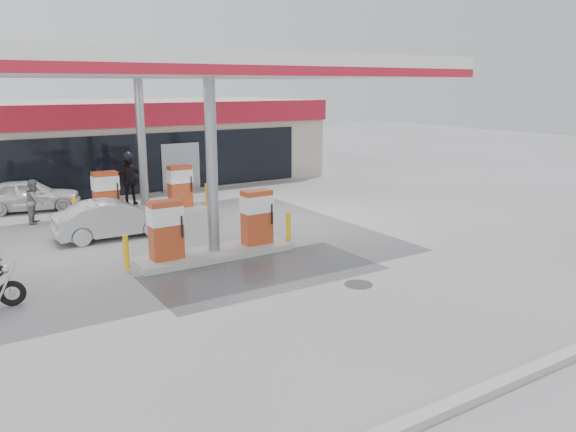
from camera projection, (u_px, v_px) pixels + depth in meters
name	position (u px, v px, depth m)	size (l,w,h in m)	color
ground	(248.00, 276.00, 14.36)	(90.00, 90.00, 0.00)	gray
wet_patch	(265.00, 273.00, 14.62)	(6.00, 3.00, 0.00)	#4C4C4F
drain_cover	(358.00, 284.00, 13.76)	(0.70, 0.70, 0.01)	#38383A
kerb	(465.00, 400.00, 8.59)	(28.00, 0.25, 0.15)	gray
store_building	(90.00, 143.00, 27.00)	(22.00, 8.22, 4.00)	beige
canopy	(168.00, 68.00, 17.26)	(16.00, 10.02, 5.51)	silver
pump_island_near	(214.00, 232.00, 15.84)	(5.14, 1.30, 1.78)	#9E9E99
pump_island_far	(145.00, 197.00, 20.77)	(5.14, 1.30, 1.78)	#9E9E99
sedan_white	(29.00, 195.00, 21.59)	(1.50, 3.72, 1.27)	silver
attendant	(35.00, 201.00, 19.70)	(0.76, 0.59, 1.56)	slate
hatchback_silver	(114.00, 219.00, 17.88)	(1.29, 3.69, 1.21)	#A1A5A9
parked_car_right	(237.00, 168.00, 29.37)	(1.70, 3.70, 1.03)	#4C1014
biker_walking	(129.00, 180.00, 22.57)	(1.19, 0.50, 2.04)	black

